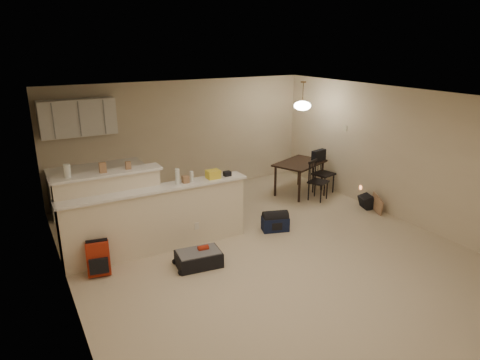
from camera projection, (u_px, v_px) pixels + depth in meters
room at (268, 179)px, 6.65m from camera, size 7.00×7.02×2.50m
breakfast_bar at (141, 217)px, 6.85m from camera, size 3.08×0.58×1.39m
upper_cabinets at (78, 118)px, 8.19m from camera, size 1.40×0.34×0.70m
kitchen_counter at (98, 189)px, 8.62m from camera, size 1.80×0.60×0.90m
thermostat at (345, 128)px, 9.25m from camera, size 0.02×0.12×0.12m
jar at (67, 171)px, 6.23m from camera, size 0.10×0.10×0.20m
cereal_box at (103, 168)px, 6.47m from camera, size 0.10×0.07×0.16m
small_box at (128, 165)px, 6.66m from camera, size 0.08×0.06×0.12m
bottle_a at (178, 176)px, 6.88m from camera, size 0.07×0.07×0.26m
bottle_b at (192, 177)px, 7.01m from camera, size 0.06×0.06×0.18m
bag_lump at (213, 174)px, 7.19m from camera, size 0.22×0.18×0.14m
pouch at (227, 174)px, 7.33m from camera, size 0.12×0.10×0.08m
extra_item_x at (186, 179)px, 6.96m from camera, size 0.10×0.10×0.12m
dining_table at (300, 166)px, 9.55m from camera, size 1.36×1.15×0.72m
pendant_lamp at (302, 105)px, 9.13m from camera, size 0.36×0.36×0.62m
dining_chair_near at (318, 181)px, 9.20m from camera, size 0.50×0.49×0.87m
dining_chair_far at (324, 173)px, 9.63m from camera, size 0.50×0.48×0.95m
suitcase at (199, 259)px, 6.55m from camera, size 0.72×0.51×0.23m
red_backpack at (98, 259)px, 6.29m from camera, size 0.36×0.26×0.49m
navy_duffel at (275, 224)px, 7.78m from camera, size 0.53×0.39×0.26m
black_daypack at (367, 202)px, 8.83m from camera, size 0.29×0.35×0.27m
cardboard_sheet at (377, 204)px, 8.58m from camera, size 0.17×0.43×0.34m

